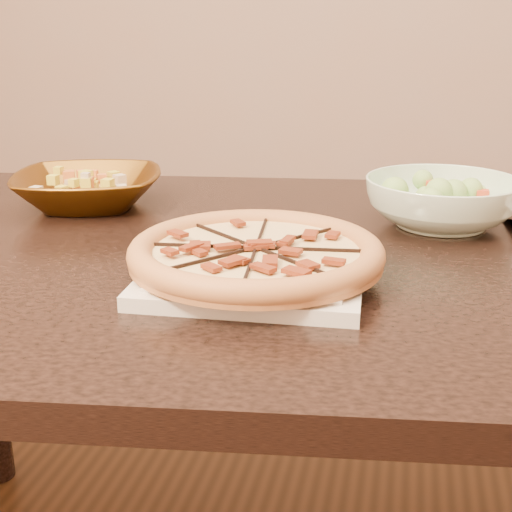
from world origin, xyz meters
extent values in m
cube|color=black|center=(-0.18, -0.09, 0.73)|extent=(1.51, 1.08, 0.04)
cube|color=silver|center=(-0.06, -0.22, 0.76)|extent=(0.28, 0.28, 0.02)
cube|color=silver|center=(-0.06, -0.22, 0.77)|extent=(0.23, 0.23, 0.00)
cylinder|color=#C06942|center=(-0.06, -0.22, 0.78)|extent=(0.31, 0.31, 0.01)
torus|color=#C06942|center=(-0.06, -0.22, 0.79)|extent=(0.32, 0.32, 0.03)
cylinder|color=beige|center=(-0.06, -0.22, 0.79)|extent=(0.25, 0.25, 0.01)
cube|color=black|center=(-0.06, -0.22, 0.79)|extent=(0.04, 0.31, 0.01)
cube|color=black|center=(-0.06, -0.22, 0.79)|extent=(0.24, 0.20, 0.01)
cube|color=black|center=(-0.06, -0.22, 0.79)|extent=(0.31, 0.04, 0.01)
cube|color=black|center=(-0.06, -0.22, 0.79)|extent=(0.20, 0.24, 0.01)
cube|color=maroon|center=(-0.04, -0.21, 0.79)|extent=(0.03, 0.02, 0.00)
cube|color=maroon|center=(-0.01, -0.20, 0.79)|extent=(0.03, 0.02, 0.00)
cube|color=maroon|center=(0.01, -0.17, 0.79)|extent=(0.03, 0.03, 0.00)
cube|color=maroon|center=(-0.04, -0.19, 0.79)|extent=(0.03, 0.03, 0.00)
cube|color=maroon|center=(-0.03, -0.16, 0.79)|extent=(0.02, 0.03, 0.00)
cube|color=maroon|center=(-0.04, -0.13, 0.79)|extent=(0.02, 0.03, 0.00)
cube|color=maroon|center=(-0.06, -0.18, 0.79)|extent=(0.01, 0.02, 0.00)
cube|color=maroon|center=(-0.08, -0.15, 0.79)|extent=(0.02, 0.03, 0.00)
cube|color=maroon|center=(-0.11, -0.13, 0.79)|extent=(0.02, 0.03, 0.00)
cube|color=maroon|center=(-0.09, -0.18, 0.79)|extent=(0.03, 0.03, 0.00)
cube|color=maroon|center=(-0.13, -0.17, 0.79)|extent=(0.03, 0.03, 0.00)
cube|color=maroon|center=(-0.09, -0.21, 0.79)|extent=(0.03, 0.02, 0.00)
cube|color=maroon|center=(-0.12, -0.21, 0.79)|extent=(0.03, 0.02, 0.00)
cube|color=maroon|center=(-0.15, -0.23, 0.79)|extent=(0.03, 0.02, 0.00)
cube|color=maroon|center=(-0.10, -0.23, 0.79)|extent=(0.03, 0.02, 0.00)
cube|color=maroon|center=(-0.12, -0.25, 0.79)|extent=(0.03, 0.03, 0.00)
cube|color=maroon|center=(-0.13, -0.29, 0.79)|extent=(0.03, 0.03, 0.00)
cube|color=maroon|center=(-0.08, -0.26, 0.79)|extent=(0.02, 0.03, 0.00)
cube|color=maroon|center=(-0.08, -0.29, 0.79)|extent=(0.02, 0.03, 0.00)
cube|color=maroon|center=(-0.06, -0.24, 0.79)|extent=(0.01, 0.02, 0.00)
cube|color=maroon|center=(-0.05, -0.27, 0.79)|extent=(0.02, 0.03, 0.00)
cube|color=maroon|center=(-0.02, -0.29, 0.79)|extent=(0.02, 0.03, 0.00)
cube|color=maroon|center=(-0.04, -0.24, 0.79)|extent=(0.03, 0.03, 0.00)
cube|color=maroon|center=(-0.01, -0.25, 0.79)|extent=(0.03, 0.03, 0.00)
cube|color=maroon|center=(0.02, -0.25, 0.79)|extent=(0.03, 0.02, 0.00)
cube|color=maroon|center=(-0.02, -0.22, 0.79)|extent=(0.03, 0.02, 0.00)
imported|color=brown|center=(-0.42, 0.07, 0.78)|extent=(0.30, 0.30, 0.06)
cube|color=#CDB48E|center=(-0.42, 0.07, 0.82)|extent=(0.03, 0.03, 0.03)
cube|color=orange|center=(-0.40, 0.07, 0.82)|extent=(0.03, 0.03, 0.03)
cube|color=yellow|center=(-0.39, 0.08, 0.82)|extent=(0.03, 0.03, 0.03)
cube|color=#CDB48E|center=(-0.38, 0.10, 0.82)|extent=(0.03, 0.03, 0.03)
cube|color=orange|center=(-0.41, 0.08, 0.82)|extent=(0.03, 0.03, 0.03)
cube|color=yellow|center=(-0.41, 0.09, 0.82)|extent=(0.03, 0.03, 0.03)
cube|color=#CDB48E|center=(-0.41, 0.11, 0.82)|extent=(0.03, 0.03, 0.03)
cube|color=orange|center=(-0.42, 0.07, 0.82)|extent=(0.03, 0.03, 0.03)
cube|color=yellow|center=(-0.43, 0.09, 0.82)|extent=(0.03, 0.03, 0.03)
cube|color=#CDB48E|center=(-0.44, 0.10, 0.82)|extent=(0.03, 0.03, 0.03)
cube|color=orange|center=(-0.46, 0.10, 0.82)|extent=(0.03, 0.03, 0.03)
cube|color=yellow|center=(-0.43, 0.07, 0.82)|extent=(0.03, 0.03, 0.03)
cube|color=#CDB48E|center=(-0.44, 0.07, 0.82)|extent=(0.03, 0.03, 0.03)
cube|color=orange|center=(-0.46, 0.06, 0.82)|extent=(0.03, 0.03, 0.03)
cube|color=yellow|center=(-0.42, 0.07, 0.82)|extent=(0.03, 0.03, 0.03)
cube|color=#CDB48E|center=(-0.43, 0.06, 0.82)|extent=(0.03, 0.03, 0.03)
cube|color=orange|center=(-0.44, 0.04, 0.82)|extent=(0.03, 0.03, 0.03)
cube|color=yellow|center=(-0.44, 0.02, 0.82)|extent=(0.03, 0.03, 0.03)
cube|color=#CDB48E|center=(-0.42, 0.06, 0.82)|extent=(0.03, 0.03, 0.03)
cube|color=orange|center=(-0.42, 0.04, 0.82)|extent=(0.03, 0.03, 0.03)
cube|color=yellow|center=(-0.40, 0.03, 0.82)|extent=(0.03, 0.03, 0.03)
cube|color=#CDB48E|center=(-0.41, 0.06, 0.82)|extent=(0.03, 0.03, 0.03)
cube|color=orange|center=(-0.40, 0.05, 0.82)|extent=(0.03, 0.03, 0.03)
cube|color=yellow|center=(-0.38, 0.05, 0.82)|extent=(0.03, 0.03, 0.03)
cube|color=#CDB48E|center=(-0.36, 0.06, 0.82)|extent=(0.03, 0.03, 0.03)
imported|color=white|center=(0.17, 0.08, 0.79)|extent=(0.28, 0.28, 0.07)
sphere|color=#B3D975|center=(0.17, 0.08, 0.84)|extent=(0.04, 0.04, 0.04)
sphere|color=#B3D975|center=(0.19, 0.09, 0.84)|extent=(0.04, 0.04, 0.04)
sphere|color=#B3D975|center=(0.19, 0.12, 0.84)|extent=(0.04, 0.04, 0.04)
sphere|color=#B3D975|center=(0.17, 0.09, 0.84)|extent=(0.04, 0.04, 0.04)
sphere|color=#B3D975|center=(0.15, 0.11, 0.84)|extent=(0.04, 0.04, 0.04)
sphere|color=#B3D975|center=(0.17, 0.08, 0.84)|extent=(0.04, 0.04, 0.04)
sphere|color=#B3D975|center=(0.14, 0.08, 0.84)|extent=(0.04, 0.04, 0.04)
sphere|color=#B3D975|center=(0.13, 0.05, 0.84)|extent=(0.04, 0.04, 0.04)
sphere|color=#B3D975|center=(0.16, 0.06, 0.84)|extent=(0.04, 0.04, 0.04)
sphere|color=#B3D975|center=(0.17, 0.04, 0.84)|extent=(0.04, 0.04, 0.04)
sphere|color=#B3D975|center=(0.17, 0.07, 0.84)|extent=(0.04, 0.04, 0.04)
sphere|color=#B3D975|center=(0.19, 0.06, 0.84)|extent=(0.04, 0.04, 0.04)
cube|color=#E94826|center=(0.20, 0.10, 0.83)|extent=(0.02, 0.02, 0.01)
cube|color=#E94826|center=(0.13, 0.09, 0.83)|extent=(0.02, 0.02, 0.01)
cube|color=#E94826|center=(0.17, 0.04, 0.83)|extent=(0.02, 0.02, 0.01)
camera|label=1|loc=(0.12, -1.03, 1.06)|focal=50.00mm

